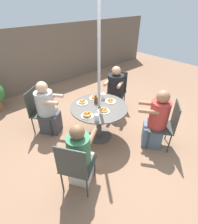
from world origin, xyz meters
The scene contains 20 objects.
ground_plane centered at (0.00, 0.00, 0.00)m, with size 12.00×12.00×0.00m, color #8C664C.
back_fence centered at (0.00, 2.97, 0.89)m, with size 10.00×0.06×1.78m, color brown.
patio_table centered at (0.00, 0.00, 0.54)m, with size 1.07×1.07×0.71m.
umbrella_pole centered at (0.00, 0.00, 1.22)m, with size 0.05×0.05×2.43m, color #ADADB2.
patio_chair_north centered at (1.10, 0.56, 0.52)m, with size 0.59×0.59×0.93m.
diner_north centered at (0.94, 0.48, 0.51)m, with size 0.60×0.55×1.13m.
patio_chair_east centered at (-0.76, 0.98, 0.52)m, with size 0.62×0.62×0.93m.
diner_east centered at (-0.65, 0.83, 0.51)m, with size 0.56×0.58×1.12m.
patio_chair_south centered at (-1.04, -0.68, 0.52)m, with size 0.61×0.61×0.93m.
diner_south centered at (-0.88, -0.58, 0.49)m, with size 0.59×0.54×1.07m.
patio_chair_west centered at (0.73, -1.00, 0.52)m, with size 0.62×0.62×0.93m.
diner_west centered at (0.62, -0.86, 0.53)m, with size 0.56×0.59×1.15m.
pancake_plate_a centered at (0.28, -0.01, 0.73)m, with size 0.21×0.21×0.05m.
pancake_plate_b centered at (0.14, 0.29, 0.74)m, with size 0.21×0.21×0.07m.
pancake_plate_c centered at (-0.05, -0.19, 0.73)m, with size 0.21×0.21×0.05m.
pancake_plate_d centered at (-0.16, 0.30, 0.73)m, with size 0.21×0.21×0.05m.
pancake_plate_e centered at (-0.37, -0.11, 0.74)m, with size 0.21×0.21×0.07m.
syrup_bottle centered at (0.04, 0.13, 0.78)m, with size 0.09×0.07×0.17m.
coffee_cup centered at (0.25, 0.16, 0.77)m, with size 0.09×0.09×0.11m.
drinking_glass_a centered at (-0.32, -0.30, 0.77)m, with size 0.07×0.07×0.12m, color silver.
Camera 1 is at (-1.85, -2.06, 2.41)m, focal length 28.00 mm.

